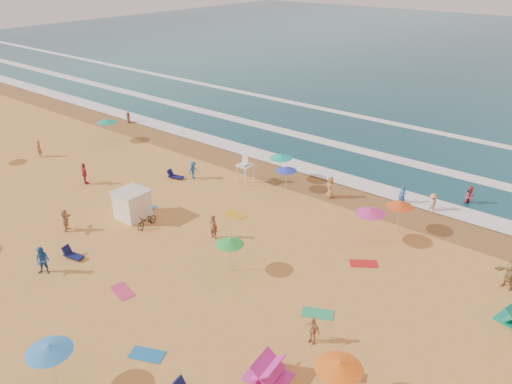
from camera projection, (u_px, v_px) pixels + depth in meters
The scene contains 13 objects.
ground at pixel (177, 232), 34.71m from camera, with size 220.00×220.00×0.00m, color gold.
ocean at pixel (507, 56), 93.68m from camera, with size 220.00×140.00×0.18m, color #0C4756.
wet_sand at pixel (282, 175), 43.48m from camera, with size 220.00×220.00×0.00m, color olive.
surf_foam at pixel (335, 147), 49.63m from camera, with size 200.00×18.70×0.05m.
cabana at pixel (132, 205), 36.18m from camera, with size 2.00×2.00×2.00m, color white.
cabana_roof at pixel (131, 192), 35.72m from camera, with size 2.20×2.20×0.12m, color silver.
bicycle at pixel (147, 221), 35.12m from camera, with size 0.64×1.82×0.96m, color black.
lifeguard_stand at pixel (245, 171), 41.71m from camera, with size 1.20×1.20×2.10m, color white, non-canonical shape.
beach_umbrellas at pixel (225, 212), 32.87m from camera, with size 54.95×26.41×0.78m.
loungers at pixel (200, 293), 28.14m from camera, with size 55.08×21.51×0.34m.
towels at pixel (210, 272), 30.25m from camera, with size 47.15×21.73×0.03m.
popup_tents at pixel (403, 338), 24.22m from camera, with size 10.18×13.14×1.20m.
beachgoers at pixel (216, 205), 36.56m from camera, with size 43.45×27.72×2.11m.
Camera 1 is at (23.19, -19.96, 17.51)m, focal length 35.00 mm.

